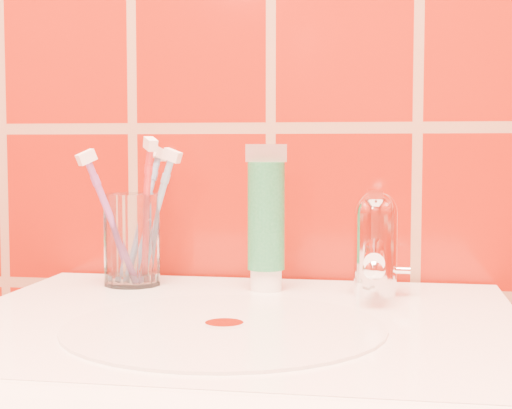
# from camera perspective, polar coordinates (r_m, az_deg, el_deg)

# --- Properties ---
(glass_tumbler) EXTENTS (0.07, 0.07, 0.11)m
(glass_tumbler) POSITION_cam_1_polar(r_m,az_deg,el_deg) (0.96, -8.99, -2.52)
(glass_tumbler) COLOR white
(glass_tumbler) RESTS_ON pedestal_sink
(toothpaste_tube) EXTENTS (0.05, 0.04, 0.17)m
(toothpaste_tube) POSITION_cam_1_polar(r_m,az_deg,el_deg) (0.91, 0.74, -1.31)
(toothpaste_tube) COLOR white
(toothpaste_tube) RESTS_ON pedestal_sink
(faucet) EXTENTS (0.05, 0.11, 0.12)m
(faucet) POSITION_cam_1_polar(r_m,az_deg,el_deg) (0.89, 8.68, -2.59)
(faucet) COLOR white
(faucet) RESTS_ON pedestal_sink
(toothbrush_0) EXTENTS (0.14, 0.14, 0.18)m
(toothbrush_0) POSITION_cam_1_polar(r_m,az_deg,el_deg) (0.94, -10.43, -1.17)
(toothbrush_0) COLOR #844697
(toothbrush_0) RESTS_ON glass_tumbler
(toothbrush_1) EXTENTS (0.11, 0.14, 0.19)m
(toothbrush_1) POSITION_cam_1_polar(r_m,az_deg,el_deg) (0.99, -8.19, -0.79)
(toothbrush_1) COLOR #6888B9
(toothbrush_1) RESTS_ON glass_tumbler
(toothbrush_2) EXTENTS (0.11, 0.10, 0.17)m
(toothbrush_2) POSITION_cam_1_polar(r_m,az_deg,el_deg) (0.95, -7.41, -1.00)
(toothbrush_2) COLOR #79AED8
(toothbrush_2) RESTS_ON glass_tumbler
(toothbrush_3) EXTENTS (0.10, 0.12, 0.19)m
(toothbrush_3) POSITION_cam_1_polar(r_m,az_deg,el_deg) (0.94, -8.07, -0.66)
(toothbrush_3) COLOR red
(toothbrush_3) RESTS_ON glass_tumbler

